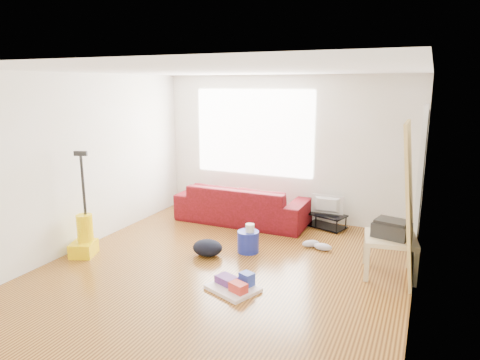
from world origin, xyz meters
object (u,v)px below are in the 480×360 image
at_px(bucket, 248,252).
at_px(tv_stand, 326,220).
at_px(backpack, 208,255).
at_px(side_table, 390,243).
at_px(vacuum, 84,236).
at_px(sofa, 242,222).
at_px(cleaning_tray, 235,285).

bearing_deg(bucket, tv_stand, 62.69).
height_order(tv_stand, backpack, tv_stand).
bearing_deg(side_table, vacuum, -164.83).
relative_size(tv_stand, vacuum, 0.49).
distance_m(backpack, vacuum, 1.74).
relative_size(side_table, bucket, 2.26).
distance_m(sofa, bucket, 1.38).
bearing_deg(cleaning_tray, tv_stand, 79.99).
bearing_deg(tv_stand, side_table, -34.21).
relative_size(bucket, vacuum, 0.21).
relative_size(cleaning_tray, backpack, 1.59).
distance_m(cleaning_tray, vacuum, 2.37).
bearing_deg(tv_stand, bucket, -99.34).
xyz_separation_m(sofa, cleaning_tray, (0.94, -2.36, 0.06)).
relative_size(tv_stand, bucket, 2.31).
xyz_separation_m(tv_stand, backpack, (-1.24, -1.85, -0.13)).
relative_size(side_table, vacuum, 0.48).
distance_m(bucket, cleaning_tray, 1.18).
distance_m(tv_stand, vacuum, 3.79).
relative_size(sofa, tv_stand, 3.16).
bearing_deg(cleaning_tray, side_table, 36.47).
xyz_separation_m(sofa, tv_stand, (1.40, 0.27, 0.13)).
height_order(sofa, side_table, side_table).
relative_size(sofa, backpack, 5.38).
relative_size(backpack, vacuum, 0.29).
xyz_separation_m(cleaning_tray, vacuum, (-2.36, 0.11, 0.21)).
bearing_deg(tv_stand, vacuum, -120.22).
bearing_deg(vacuum, sofa, 36.30).
bearing_deg(vacuum, cleaning_tray, -24.03).
height_order(tv_stand, cleaning_tray, tv_stand).
bearing_deg(backpack, sofa, 85.63).
relative_size(cleaning_tray, vacuum, 0.46).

